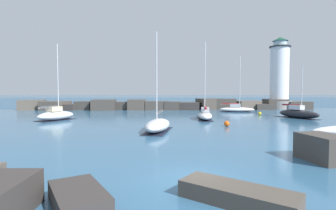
{
  "coord_description": "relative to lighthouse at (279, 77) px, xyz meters",
  "views": [
    {
      "loc": [
        -1.79,
        -11.37,
        3.85
      ],
      "look_at": [
        0.55,
        31.02,
        1.7
      ],
      "focal_mm": 28.0,
      "sensor_mm": 36.0,
      "label": 1
    }
  ],
  "objects": [
    {
      "name": "lighthouse",
      "position": [
        0.0,
        0.0,
        0.0
      ],
      "size": [
        5.38,
        5.38,
        16.03
      ],
      "color": "gray",
      "rests_on": "ground"
    },
    {
      "name": "open_sea_beyond",
      "position": [
        -26.42,
        59.25,
        -7.07
      ],
      "size": [
        400.0,
        116.0,
        0.01
      ],
      "color": "#235175",
      "rests_on": "ground"
    },
    {
      "name": "sailboat_moored_1",
      "position": [
        -27.81,
        -32.0,
        -6.45
      ],
      "size": [
        3.41,
        6.62,
        9.5
      ],
      "color": "silver",
      "rests_on": "ground"
    },
    {
      "name": "sailboat_moored_0",
      "position": [
        -20.95,
        -20.84,
        -6.45
      ],
      "size": [
        3.01,
        8.03,
        10.88
      ],
      "color": "white",
      "rests_on": "ground"
    },
    {
      "name": "breakwater_jetty",
      "position": [
        -24.85,
        -0.68,
        -6.1
      ],
      "size": [
        63.34,
        6.82,
        2.34
      ],
      "color": "brown",
      "rests_on": "ground"
    },
    {
      "name": "sailboat_moored_3",
      "position": [
        -12.3,
        -8.22,
        -6.49
      ],
      "size": [
        6.75,
        3.46,
        10.59
      ],
      "color": "white",
      "rests_on": "ground"
    },
    {
      "name": "ground_plane",
      "position": [
        -26.42,
        -46.05,
        -7.07
      ],
      "size": [
        600.0,
        600.0,
        0.0
      ],
      "primitive_type": "plane",
      "color": "#336084"
    },
    {
      "name": "mooring_buoy_far_side",
      "position": [
        -20.09,
        -28.92,
        -6.76
      ],
      "size": [
        0.63,
        0.63,
        0.83
      ],
      "color": "#EA5914",
      "rests_on": "ground"
    },
    {
      "name": "sailboat_moored_5",
      "position": [
        -7.13,
        -20.46,
        -6.36
      ],
      "size": [
        4.15,
        6.72,
        7.81
      ],
      "color": "black",
      "rests_on": "ground"
    },
    {
      "name": "foreground_rocks",
      "position": [
        -29.26,
        -47.83,
        -6.51
      ],
      "size": [
        18.03,
        8.95,
        1.47
      ],
      "color": "#383330",
      "rests_on": "ground"
    },
    {
      "name": "sailboat_moored_2",
      "position": [
        -41.44,
        -21.34,
        -6.36
      ],
      "size": [
        4.9,
        5.96,
        10.31
      ],
      "color": "silver",
      "rests_on": "ground"
    },
    {
      "name": "mooring_buoy_orange_near",
      "position": [
        -10.65,
        -15.1,
        -6.81
      ],
      "size": [
        0.53,
        0.53,
        0.73
      ],
      "color": "yellow",
      "rests_on": "ground"
    }
  ]
}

